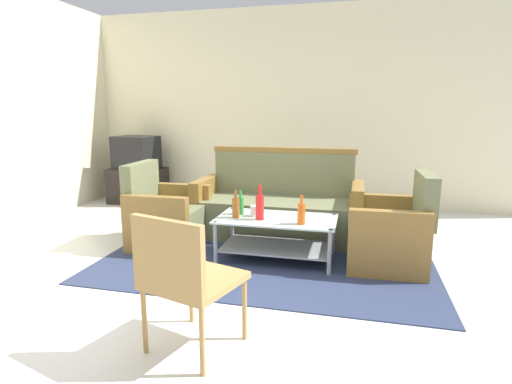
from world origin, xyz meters
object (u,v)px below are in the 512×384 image
(coffee_table, at_px, (276,232))
(bottle_orange, at_px, (301,213))
(bottle_red, at_px, (260,207))
(wicker_chair, at_px, (184,273))
(bottle_brown, at_px, (236,207))
(cup, at_px, (255,211))
(armchair_right, at_px, (390,235))
(bottle_green, at_px, (241,205))
(armchair_left, at_px, (167,218))
(television, at_px, (136,152))
(couch, at_px, (279,209))
(tv_stand, at_px, (138,185))

(coffee_table, height_order, bottle_orange, bottle_orange)
(bottle_red, distance_m, wicker_chair, 1.53)
(bottle_brown, relative_size, cup, 2.58)
(cup, relative_size, wicker_chair, 0.12)
(armchair_right, bearing_deg, bottle_green, 91.14)
(armchair_left, height_order, bottle_red, armchair_left)
(coffee_table, height_order, cup, cup)
(bottle_red, xyz_separation_m, bottle_orange, (0.39, -0.06, -0.02))
(bottle_brown, height_order, television, television)
(armchair_right, bearing_deg, cup, 93.09)
(bottle_green, xyz_separation_m, cup, (0.15, -0.04, -0.04))
(bottle_red, distance_m, bottle_orange, 0.39)
(bottle_green, bearing_deg, bottle_red, -32.65)
(armchair_right, bearing_deg, couch, 59.92)
(armchair_right, height_order, bottle_orange, armchair_right)
(television, bearing_deg, cup, 150.07)
(coffee_table, height_order, bottle_brown, bottle_brown)
(coffee_table, xyz_separation_m, cup, (-0.21, 0.02, 0.19))
(armchair_right, distance_m, tv_stand, 3.95)
(coffee_table, bearing_deg, bottle_orange, -31.06)
(television, height_order, wicker_chair, television)
(tv_stand, bearing_deg, coffee_table, -37.31)
(wicker_chair, bearing_deg, cup, 106.72)
(cup, bearing_deg, bottle_red, -54.85)
(bottle_red, height_order, wicker_chair, wicker_chair)
(television, bearing_deg, wicker_chair, 132.60)
(couch, distance_m, cup, 0.74)
(coffee_table, xyz_separation_m, bottle_red, (-0.14, -0.09, 0.26))
(tv_stand, height_order, television, television)
(bottle_red, bearing_deg, couch, 88.54)
(armchair_left, bearing_deg, television, -143.99)
(armchair_left, distance_m, bottle_green, 0.87)
(armchair_left, distance_m, armchair_right, 2.21)
(couch, height_order, bottle_red, couch)
(bottle_orange, xyz_separation_m, cup, (-0.46, 0.17, -0.05))
(bottle_red, relative_size, wicker_chair, 0.38)
(coffee_table, distance_m, bottle_green, 0.43)
(tv_stand, height_order, wicker_chair, wicker_chair)
(television, relative_size, wicker_chair, 0.79)
(bottle_brown, distance_m, tv_stand, 2.92)
(bottle_red, height_order, television, television)
(armchair_right, xyz_separation_m, coffee_table, (-1.02, -0.11, -0.02))
(bottle_orange, bearing_deg, couch, 112.42)
(bottle_brown, bearing_deg, coffee_table, 11.63)
(bottle_orange, bearing_deg, bottle_green, 161.28)
(armchair_left, bearing_deg, cup, 80.09)
(armchair_left, relative_size, bottle_orange, 3.28)
(armchair_right, xyz_separation_m, bottle_green, (-1.38, -0.05, 0.21))
(armchair_left, bearing_deg, wicker_chair, 27.72)
(bottle_brown, bearing_deg, bottle_orange, -6.84)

